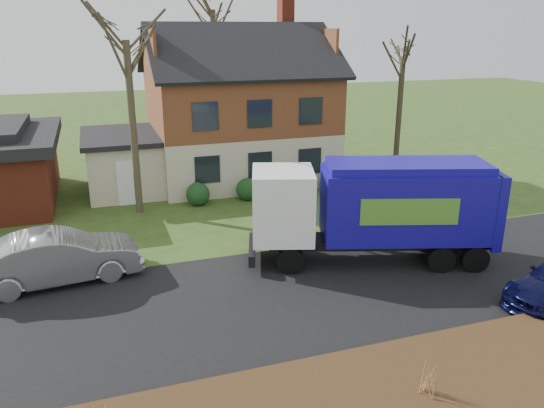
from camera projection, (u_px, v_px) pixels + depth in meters
name	position (u px, v px, depth m)	size (l,w,h in m)	color
ground	(298.00, 295.00, 16.35)	(120.00, 120.00, 0.00)	#2F4717
road	(298.00, 294.00, 16.35)	(80.00, 7.00, 0.02)	black
mulch_verge	(387.00, 398.00, 11.54)	(80.00, 3.50, 0.30)	#311F10
main_house	(230.00, 103.00, 28.04)	(12.95, 8.95, 9.26)	#BEB599
garbage_truck	(379.00, 205.00, 18.08)	(8.65, 4.63, 3.59)	black
silver_sedan	(58.00, 257.00, 16.96)	(1.78, 5.10, 1.68)	#929599
tree_front_west	(123.00, 12.00, 21.04)	(3.45, 3.45, 10.24)	#423928
tree_front_east	(405.00, 37.00, 26.96)	(3.28, 3.28, 9.11)	#3A3123
grass_clump_mid	(430.00, 378.00, 11.31)	(0.30, 0.25, 0.85)	olive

